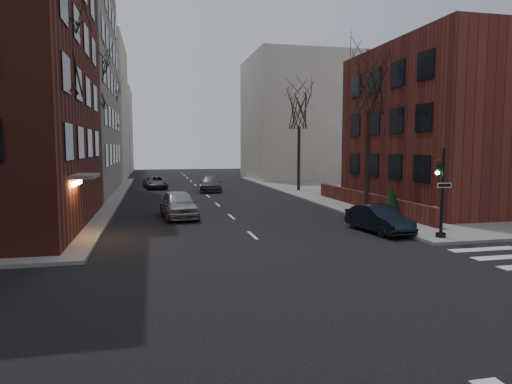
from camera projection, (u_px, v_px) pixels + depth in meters
ground at (369, 338)px, 9.99m from camera, size 160.00×160.00×0.00m
sidewalk_far_right at (498, 189)px, 45.47m from camera, size 44.00×44.00×0.15m
building_right_brick at (464, 128)px, 31.52m from camera, size 12.00×14.00×11.00m
low_wall_right at (366, 200)px, 30.41m from camera, size 0.35×16.00×1.00m
building_distant_la at (69, 110)px, 59.21m from camera, size 14.00×16.00×18.00m
building_distant_ra at (301, 119)px, 61.04m from camera, size 14.00×14.00×16.00m
building_distant_lb at (101, 130)px, 76.35m from camera, size 10.00×12.00×14.00m
traffic_signal at (441, 198)px, 20.28m from camera, size 0.76×0.44×4.00m
tree_left_a at (55, 53)px, 20.83m from camera, size 4.18×4.18×10.26m
tree_left_b at (90, 80)px, 32.43m from camera, size 4.40×4.40×10.80m
tree_left_c at (109, 109)px, 46.11m from camera, size 3.96×3.96×9.72m
tree_right_a at (369, 86)px, 28.61m from camera, size 3.96×3.96×9.72m
tree_right_b at (299, 110)px, 42.25m from camera, size 3.74×3.74×9.18m
streetlamp_near at (94, 146)px, 29.14m from camera, size 0.36×0.36×6.28m
streetlamp_far at (118, 147)px, 48.55m from camera, size 0.36×0.36×6.28m
parked_sedan at (379, 219)px, 22.32m from camera, size 1.95×4.22×1.34m
car_lane_silver at (179, 204)px, 27.01m from camera, size 2.34×4.91×1.62m
car_lane_gray at (211, 184)px, 43.44m from camera, size 2.69×5.24×1.45m
car_lane_far at (155, 183)px, 46.08m from camera, size 2.57×4.71×1.25m
sandwich_board at (437, 214)px, 24.82m from camera, size 0.39×0.53×0.83m
evergreen_shrub at (391, 200)px, 26.35m from camera, size 1.53×1.53×1.96m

